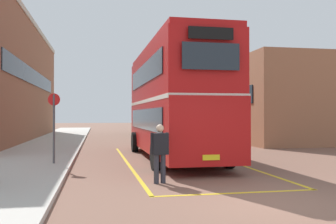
{
  "coord_description": "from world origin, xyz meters",
  "views": [
    {
      "loc": [
        -3.58,
        -7.49,
        1.88
      ],
      "look_at": [
        -0.01,
        11.66,
        2.03
      ],
      "focal_mm": 40.53,
      "sensor_mm": 36.0,
      "label": 1
    }
  ],
  "objects_px": {
    "double_decker_bus": "(173,100)",
    "bus_stop_sign": "(54,121)",
    "single_deck_bus": "(165,117)",
    "pedestrian_boarding": "(160,150)"
  },
  "relations": [
    {
      "from": "bus_stop_sign",
      "to": "single_deck_bus",
      "type": "bearing_deg",
      "value": 69.86
    },
    {
      "from": "double_decker_bus",
      "to": "single_deck_bus",
      "type": "distance_m",
      "value": 20.07
    },
    {
      "from": "single_deck_bus",
      "to": "bus_stop_sign",
      "type": "xyz_separation_m",
      "value": [
        -7.94,
        -21.65,
        0.02
      ]
    },
    {
      "from": "pedestrian_boarding",
      "to": "bus_stop_sign",
      "type": "xyz_separation_m",
      "value": [
        -3.22,
        3.87,
        0.73
      ]
    },
    {
      "from": "single_deck_bus",
      "to": "bus_stop_sign",
      "type": "height_order",
      "value": "single_deck_bus"
    },
    {
      "from": "double_decker_bus",
      "to": "bus_stop_sign",
      "type": "relative_size",
      "value": 4.25
    },
    {
      "from": "single_deck_bus",
      "to": "bus_stop_sign",
      "type": "bearing_deg",
      "value": -110.14
    },
    {
      "from": "double_decker_bus",
      "to": "bus_stop_sign",
      "type": "bearing_deg",
      "value": -158.65
    },
    {
      "from": "single_deck_bus",
      "to": "pedestrian_boarding",
      "type": "height_order",
      "value": "single_deck_bus"
    },
    {
      "from": "single_deck_bus",
      "to": "pedestrian_boarding",
      "type": "distance_m",
      "value": 25.96
    }
  ]
}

